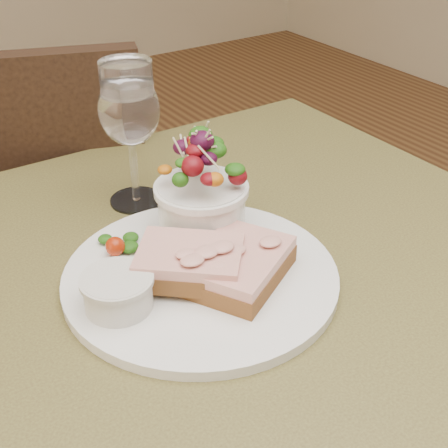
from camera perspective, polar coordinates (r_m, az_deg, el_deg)
cafe_table at (r=0.75m, az=1.06°, el=-11.27°), size 0.80×0.80×0.75m
chair_far at (r=1.40m, az=-15.64°, el=-7.77°), size 0.54×0.54×0.90m
dinner_plate at (r=0.68m, az=-2.15°, el=-4.80°), size 0.30×0.30×0.01m
sandwich_front at (r=0.66m, az=1.34°, el=-3.81°), size 0.14×0.13×0.03m
sandwich_back at (r=0.65m, az=-3.13°, el=-3.47°), size 0.14×0.13×0.03m
ramekin at (r=0.63m, az=-9.70°, el=-6.02°), size 0.07×0.07×0.04m
salad_bowl at (r=0.71m, az=-2.10°, el=3.45°), size 0.10×0.10×0.13m
garnish at (r=0.72m, az=-9.42°, el=-1.76°), size 0.05×0.04×0.02m
wine_glass at (r=0.78m, az=-8.65°, el=9.91°), size 0.08×0.08×0.18m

